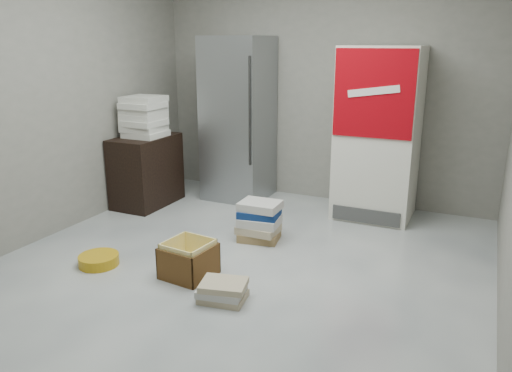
{
  "coord_description": "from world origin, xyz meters",
  "views": [
    {
      "loc": [
        1.78,
        -3.12,
        1.84
      ],
      "look_at": [
        -0.0,
        0.7,
        0.61
      ],
      "focal_mm": 35.0,
      "sensor_mm": 36.0,
      "label": 1
    }
  ],
  "objects": [
    {
      "name": "phonebook_stack_side",
      "position": [
        0.16,
        -0.23,
        0.07
      ],
      "size": [
        0.39,
        0.33,
        0.15
      ],
      "rotation": [
        0.0,
        0.0,
        0.21
      ],
      "color": "tan",
      "rests_on": "ground"
    },
    {
      "name": "coke_cooler",
      "position": [
        0.75,
        2.12,
        0.9
      ],
      "size": [
        0.8,
        0.73,
        1.8
      ],
      "color": "silver",
      "rests_on": "ground"
    },
    {
      "name": "steel_fridge",
      "position": [
        -0.9,
        2.13,
        0.95
      ],
      "size": [
        0.7,
        0.72,
        1.9
      ],
      "color": "gray",
      "rests_on": "ground"
    },
    {
      "name": "wood_shelf",
      "position": [
        -1.73,
        1.4,
        0.4
      ],
      "size": [
        0.5,
        0.8,
        0.8
      ],
      "primitive_type": "cube",
      "color": "black",
      "rests_on": "ground"
    },
    {
      "name": "phonebook_stack_main",
      "position": [
        -0.08,
        0.95,
        0.19
      ],
      "size": [
        0.42,
        0.36,
        0.38
      ],
      "rotation": [
        0.0,
        0.0,
        0.03
      ],
      "color": "olive",
      "rests_on": "ground"
    },
    {
      "name": "supply_box_stack",
      "position": [
        -1.72,
        1.4,
        1.03
      ],
      "size": [
        0.43,
        0.43,
        0.45
      ],
      "color": "white",
      "rests_on": "wood_shelf"
    },
    {
      "name": "ground",
      "position": [
        0.0,
        0.0,
        0.0
      ],
      "size": [
        5.0,
        5.0,
        0.0
      ],
      "primitive_type": "plane",
      "color": "silver",
      "rests_on": "ground"
    },
    {
      "name": "cardboard_box",
      "position": [
        -0.28,
        0.0,
        0.12
      ],
      "size": [
        0.41,
        0.41,
        0.3
      ],
      "rotation": [
        0.0,
        0.0,
        -0.11
      ],
      "color": "yellow",
      "rests_on": "ground"
    },
    {
      "name": "bucket_lid",
      "position": [
        -1.09,
        -0.15,
        0.05
      ],
      "size": [
        0.39,
        0.39,
        0.09
      ],
      "primitive_type": "cylinder",
      "rotation": [
        0.0,
        0.0,
        -0.17
      ],
      "color": "#BF9012",
      "rests_on": "ground"
    },
    {
      "name": "room_shell",
      "position": [
        0.0,
        0.0,
        1.8
      ],
      "size": [
        4.04,
        5.04,
        2.82
      ],
      "color": "gray",
      "rests_on": "ground"
    }
  ]
}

